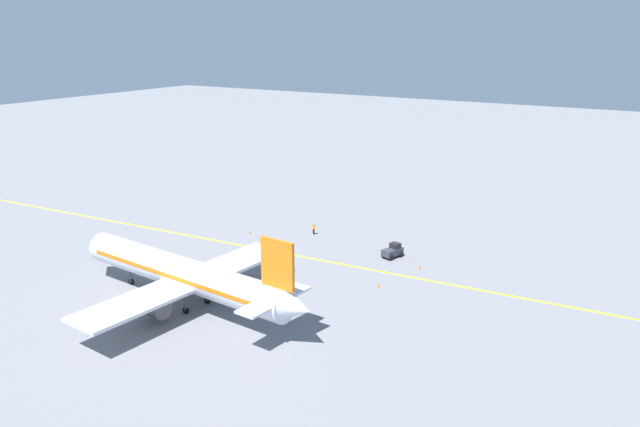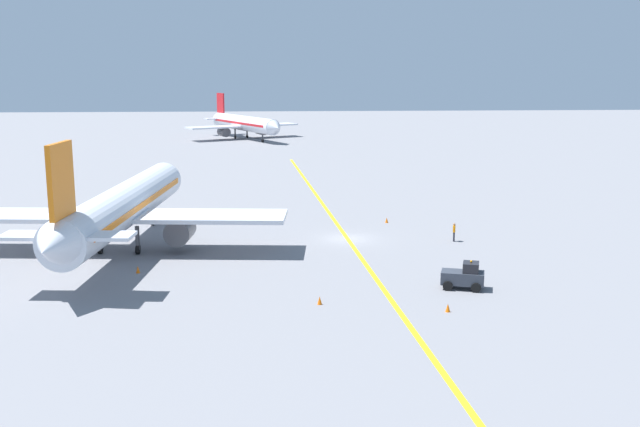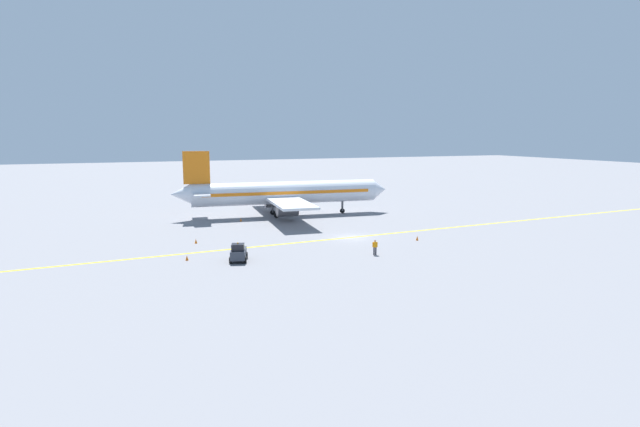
% 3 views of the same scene
% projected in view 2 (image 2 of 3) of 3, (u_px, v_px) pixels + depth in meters
% --- Properties ---
extents(ground_plane, '(400.00, 400.00, 0.00)m').
position_uv_depth(ground_plane, '(348.00, 239.00, 68.52)').
color(ground_plane, slate).
extents(apron_yellow_centreline, '(7.10, 119.84, 0.01)m').
position_uv_depth(apron_yellow_centreline, '(348.00, 239.00, 68.52)').
color(apron_yellow_centreline, yellow).
rests_on(apron_yellow_centreline, ground).
extents(airplane_at_gate, '(28.37, 35.55, 10.60)m').
position_uv_depth(airplane_at_gate, '(122.00, 207.00, 63.81)').
color(airplane_at_gate, silver).
rests_on(airplane_at_gate, ground).
extents(airplane_distant_taxiing, '(24.55, 29.67, 9.54)m').
position_uv_depth(airplane_distant_taxiing, '(244.00, 123.00, 162.83)').
color(airplane_distant_taxiing, silver).
rests_on(airplane_distant_taxiing, ground).
extents(baggage_tug_dark, '(3.31, 2.46, 2.11)m').
position_uv_depth(baggage_tug_dark, '(464.00, 276.00, 52.99)').
color(baggage_tug_dark, '#333842').
rests_on(baggage_tug_dark, ground).
extents(ground_crew_worker, '(0.31, 0.56, 1.68)m').
position_uv_depth(ground_crew_worker, '(454.00, 231.00, 67.40)').
color(ground_crew_worker, '#23232D').
rests_on(ground_crew_worker, ground).
extents(traffic_cone_near_nose, '(0.32, 0.32, 0.55)m').
position_uv_depth(traffic_cone_near_nose, '(320.00, 300.00, 49.59)').
color(traffic_cone_near_nose, orange).
rests_on(traffic_cone_near_nose, ground).
extents(traffic_cone_mid_apron, '(0.32, 0.32, 0.55)m').
position_uv_depth(traffic_cone_mid_apron, '(387.00, 220.00, 75.54)').
color(traffic_cone_mid_apron, orange).
rests_on(traffic_cone_mid_apron, ground).
extents(traffic_cone_by_wingtip, '(0.32, 0.32, 0.55)m').
position_uv_depth(traffic_cone_by_wingtip, '(138.00, 270.00, 57.14)').
color(traffic_cone_by_wingtip, orange).
rests_on(traffic_cone_by_wingtip, ground).
extents(traffic_cone_far_edge, '(0.32, 0.32, 0.55)m').
position_uv_depth(traffic_cone_far_edge, '(448.00, 308.00, 48.09)').
color(traffic_cone_far_edge, orange).
rests_on(traffic_cone_far_edge, ground).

